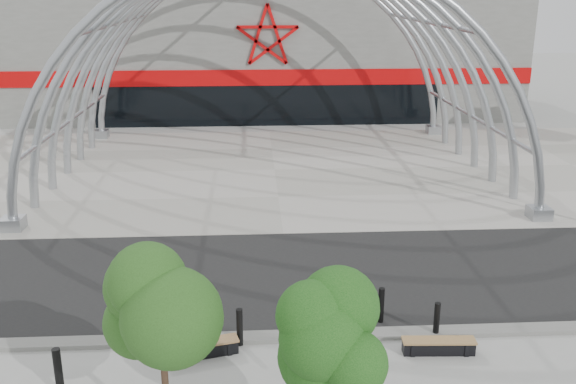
{
  "coord_description": "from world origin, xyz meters",
  "views": [
    {
      "loc": [
        -1.09,
        -14.79,
        8.71
      ],
      "look_at": [
        0.0,
        4.0,
        2.6
      ],
      "focal_mm": 40.0,
      "sensor_mm": 36.0,
      "label": 1
    }
  ],
  "objects_px": {
    "street_tree_0": "(160,306)",
    "bench_0": "(201,349)",
    "bench_1": "(438,346)",
    "street_tree_1": "(338,338)",
    "bollard_2": "(240,327)"
  },
  "relations": [
    {
      "from": "street_tree_0",
      "to": "bollard_2",
      "type": "xyz_separation_m",
      "value": [
        1.36,
        3.61,
        -2.57
      ]
    },
    {
      "from": "street_tree_0",
      "to": "street_tree_1",
      "type": "height_order",
      "value": "street_tree_0"
    },
    {
      "from": "street_tree_0",
      "to": "bench_1",
      "type": "relative_size",
      "value": 2.34
    },
    {
      "from": "bollard_2",
      "to": "bench_1",
      "type": "bearing_deg",
      "value": -7.7
    },
    {
      "from": "street_tree_0",
      "to": "bench_0",
      "type": "height_order",
      "value": "street_tree_0"
    },
    {
      "from": "street_tree_1",
      "to": "bench_1",
      "type": "relative_size",
      "value": 2.21
    },
    {
      "from": "bench_0",
      "to": "bollard_2",
      "type": "bearing_deg",
      "value": 26.62
    },
    {
      "from": "bench_0",
      "to": "bench_1",
      "type": "height_order",
      "value": "bench_0"
    },
    {
      "from": "street_tree_1",
      "to": "bench_0",
      "type": "distance_m",
      "value": 5.67
    },
    {
      "from": "street_tree_0",
      "to": "bench_0",
      "type": "bearing_deg",
      "value": 82.56
    },
    {
      "from": "street_tree_1",
      "to": "bench_1",
      "type": "xyz_separation_m",
      "value": [
        3.09,
        3.96,
        -2.7
      ]
    },
    {
      "from": "bench_0",
      "to": "bench_1",
      "type": "relative_size",
      "value": 1.04
    },
    {
      "from": "bench_0",
      "to": "bollard_2",
      "type": "distance_m",
      "value": 1.11
    },
    {
      "from": "street_tree_1",
      "to": "bollard_2",
      "type": "bearing_deg",
      "value": 111.45
    },
    {
      "from": "bollard_2",
      "to": "street_tree_0",
      "type": "bearing_deg",
      "value": -110.59
    }
  ]
}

